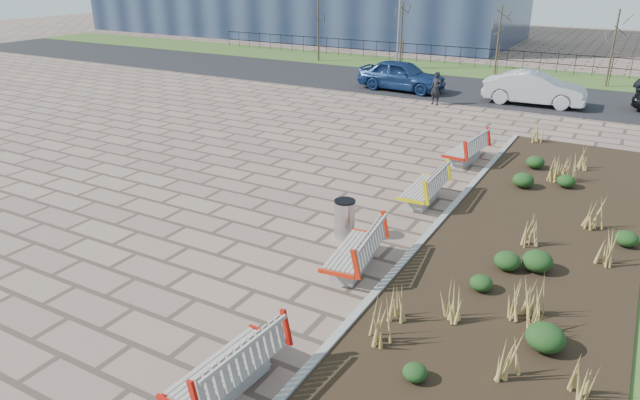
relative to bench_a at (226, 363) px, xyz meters
The scene contains 19 objects.
ground 3.99m from the bench_a, 139.23° to the left, with size 120.00×120.00×0.00m, color #7D6556.
planting_bed 8.27m from the bench_a, 66.81° to the left, with size 4.50×18.00×0.10m, color black.
planting_curb 7.65m from the bench_a, 83.09° to the left, with size 0.16×18.00×0.15m, color gray.
grass_verge_far 30.74m from the bench_a, 95.60° to the left, with size 80.00×5.00×0.04m, color #33511E.
road 24.77m from the bench_a, 96.96° to the left, with size 80.00×7.00×0.02m, color black.
bench_a is the anchor object (origin of this frame).
bench_b 4.39m from the bench_a, 90.00° to the left, with size 0.90×2.10×1.00m, color red, non-canonical shape.
bench_c 8.73m from the bench_a, 90.00° to the left, with size 0.90×2.10×1.00m, color yellow, non-canonical shape.
bench_d 12.78m from the bench_a, 90.00° to the left, with size 0.90×2.10×1.00m, color red, non-canonical shape.
litter_bin 5.79m from the bench_a, 98.86° to the left, with size 0.50×0.50×0.95m, color #B2B2B7.
pedestrian 20.80m from the bench_a, 100.18° to the left, with size 0.56×0.37×1.54m, color black.
car_blue 23.58m from the bench_a, 105.54° to the left, with size 1.85×4.59×1.56m, color navy.
car_silver 22.72m from the bench_a, 89.07° to the left, with size 1.60×4.60×1.52m, color #A7AAAF.
tree_a 32.76m from the bench_a, 117.28° to the left, with size 1.40×1.40×4.00m, color #4C3D2D, non-canonical shape.
tree_b 30.49m from the bench_a, 107.19° to the left, with size 1.40×1.40×4.00m, color #4C3D2D, non-canonical shape.
tree_c 29.28m from the bench_a, 95.89° to the left, with size 1.40×1.40×4.00m, color #4C3D2D, non-canonical shape.
tree_d 29.28m from the bench_a, 84.11° to the left, with size 1.40×1.40×4.00m, color #4C3D2D, non-canonical shape.
lamp_west 30.08m from the bench_a, 107.48° to the left, with size 0.24×0.60×6.00m, color gray, non-canonical shape.
railing_fence 32.23m from the bench_a, 95.34° to the left, with size 44.00×0.10×1.20m, color black, non-canonical shape.
Camera 1 is at (7.79, -8.08, 6.19)m, focal length 32.00 mm.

